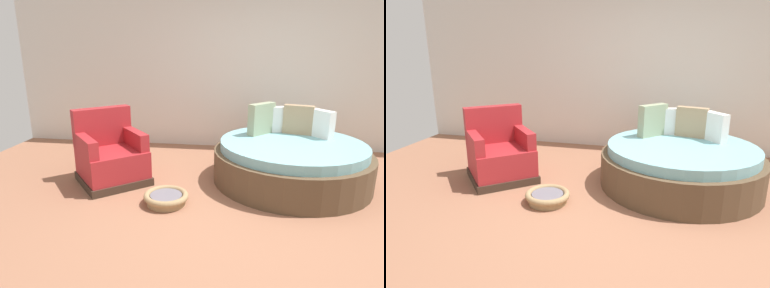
# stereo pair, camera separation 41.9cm
# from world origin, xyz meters

# --- Properties ---
(ground_plane) EXTENTS (8.00, 8.00, 0.02)m
(ground_plane) POSITION_xyz_m (0.00, 0.00, -0.01)
(ground_plane) COLOR #936047
(back_wall) EXTENTS (8.00, 0.12, 3.20)m
(back_wall) POSITION_xyz_m (0.00, 2.57, 1.60)
(back_wall) COLOR silver
(back_wall) RESTS_ON ground_plane
(round_daybed) EXTENTS (1.99, 1.99, 0.97)m
(round_daybed) POSITION_xyz_m (0.65, 1.01, 0.28)
(round_daybed) COLOR brown
(round_daybed) RESTS_ON ground_plane
(red_armchair) EXTENTS (1.13, 1.13, 0.94)m
(red_armchair) POSITION_xyz_m (-1.67, 0.68, 0.33)
(red_armchair) COLOR #38281E
(red_armchair) RESTS_ON ground_plane
(pet_basket) EXTENTS (0.51, 0.51, 0.13)m
(pet_basket) POSITION_xyz_m (-0.81, 0.11, 0.07)
(pet_basket) COLOR #9E7F56
(pet_basket) RESTS_ON ground_plane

